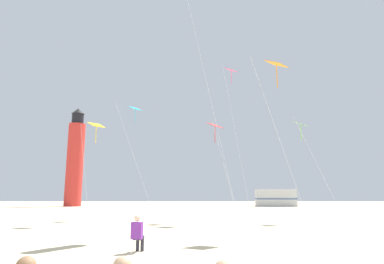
{
  "coord_description": "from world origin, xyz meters",
  "views": [
    {
      "loc": [
        1.56,
        -6.95,
        1.77
      ],
      "look_at": [
        1.46,
        13.1,
        5.54
      ],
      "focal_mm": 31.62,
      "sensor_mm": 36.0,
      "label": 1
    }
  ],
  "objects": [
    {
      "name": "kite_diamond_rainbow",
      "position": [
        4.67,
        19.31,
        11.33
      ],
      "size": [
        1.99,
        1.78,
        12.11
      ],
      "color": "silver",
      "rests_on": "ground"
    },
    {
      "name": "kite_diamond_gold",
      "position": [
        -4.85,
        14.7,
        6.11
      ],
      "size": [
        1.6,
        1.6,
        6.53
      ],
      "color": "silver",
      "rests_on": "ground"
    },
    {
      "name": "kite_diamond_cyan",
      "position": [
        -3.27,
        20.11,
        8.51
      ],
      "size": [
        3.21,
        2.61,
        9.08
      ],
      "color": "silver",
      "rests_on": "ground"
    },
    {
      "name": "kite_flyer_standing",
      "position": [
        -0.22,
        4.19,
        0.61
      ],
      "size": [
        0.39,
        0.54,
        1.16
      ],
      "rotation": [
        0.0,
        0.0,
        2.98
      ],
      "color": "#722D99",
      "rests_on": "ground"
    },
    {
      "name": "kite_diamond_orange",
      "position": [
        5.57,
        8.52,
        7.75
      ],
      "size": [
        2.25,
        2.01,
        8.27
      ],
      "color": "silver",
      "rests_on": "ground"
    },
    {
      "name": "lighthouse_distant",
      "position": [
        -18.69,
        50.42,
        7.84
      ],
      "size": [
        2.8,
        2.8,
        16.8
      ],
      "color": "red",
      "rests_on": "ground"
    },
    {
      "name": "kite_diamond_scarlet",
      "position": [
        3.03,
        15.38,
        6.22
      ],
      "size": [
        2.06,
        2.06,
        6.64
      ],
      "color": "silver",
      "rests_on": "ground"
    },
    {
      "name": "kite_diamond_lime",
      "position": [
        9.23,
        16.59,
        6.55
      ],
      "size": [
        3.36,
        2.82,
        7.01
      ],
      "color": "silver",
      "rests_on": "ground"
    },
    {
      "name": "rv_van_silver",
      "position": [
        14.97,
        49.41,
        1.39
      ],
      "size": [
        6.45,
        2.38,
        2.8
      ],
      "rotation": [
        0.0,
        0.0,
        -0.01
      ],
      "color": "#B7BABF",
      "rests_on": "ground"
    }
  ]
}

